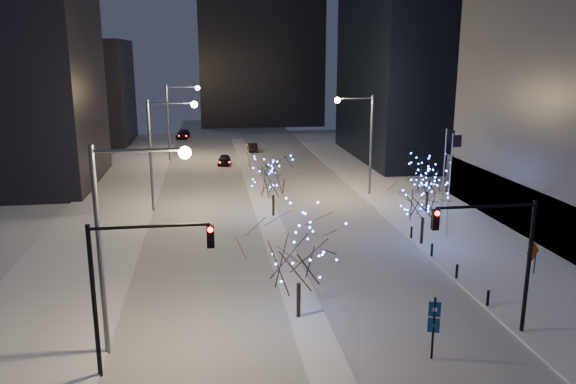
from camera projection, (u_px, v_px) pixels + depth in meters
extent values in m
plane|color=white|center=(323.00, 359.00, 26.11)|extent=(160.00, 160.00, 0.00)
cube|color=#B4B9C4|center=(256.00, 188.00, 59.75)|extent=(20.00, 130.00, 0.02)
cube|color=silver|center=(261.00, 199.00, 54.92)|extent=(2.00, 80.00, 0.15)
cube|color=silver|center=(449.00, 221.00, 47.41)|extent=(10.00, 90.00, 0.15)
cube|color=silver|center=(93.00, 237.00, 43.36)|extent=(8.00, 90.00, 0.15)
cube|color=black|center=(70.00, 93.00, 87.84)|extent=(18.00, 16.00, 16.00)
cube|color=black|center=(259.00, 17.00, 110.36)|extent=(24.00, 14.00, 42.00)
cylinder|color=#595E66|center=(100.00, 254.00, 25.44)|extent=(0.24, 0.24, 10.00)
cylinder|color=#595E66|center=(138.00, 150.00, 24.60)|extent=(4.00, 0.16, 0.16)
sphere|color=#FFCF7F|center=(185.00, 153.00, 24.92)|extent=(0.56, 0.56, 0.56)
cylinder|color=#595E66|center=(150.00, 157.00, 49.47)|extent=(0.24, 0.24, 10.00)
cylinder|color=#595E66|center=(171.00, 103.00, 48.63)|extent=(4.00, 0.16, 0.16)
sphere|color=#FFCF7F|center=(194.00, 104.00, 48.94)|extent=(0.56, 0.56, 0.56)
cylinder|color=#595E66|center=(168.00, 123.00, 73.49)|extent=(0.24, 0.24, 10.00)
cylinder|color=#595E66|center=(182.00, 87.00, 72.65)|extent=(4.00, 0.16, 0.16)
sphere|color=#FFCF7F|center=(198.00, 88.00, 72.97)|extent=(0.56, 0.56, 0.56)
cylinder|color=#595E66|center=(371.00, 146.00, 55.29)|extent=(0.24, 0.24, 10.00)
cylinder|color=#595E66|center=(355.00, 98.00, 53.92)|extent=(3.50, 0.16, 0.16)
sphere|color=#FFCF7F|center=(337.00, 100.00, 53.71)|extent=(0.56, 0.56, 0.56)
cylinder|color=black|center=(94.00, 303.00, 23.88)|extent=(0.20, 0.20, 7.00)
cylinder|color=black|center=(150.00, 227.00, 23.44)|extent=(5.00, 0.14, 0.14)
cube|color=black|center=(210.00, 236.00, 23.92)|extent=(0.32, 0.28, 1.00)
sphere|color=#FF0C05|center=(210.00, 230.00, 23.67)|extent=(0.22, 0.22, 0.22)
cylinder|color=black|center=(528.00, 269.00, 27.71)|extent=(0.20, 0.20, 7.00)
cylinder|color=black|center=(486.00, 206.00, 26.57)|extent=(5.00, 0.14, 0.14)
cube|color=black|center=(435.00, 220.00, 26.35)|extent=(0.32, 0.28, 1.00)
sphere|color=#FF0C05|center=(437.00, 213.00, 26.09)|extent=(0.22, 0.22, 0.22)
cylinder|color=silver|center=(449.00, 186.00, 42.32)|extent=(0.10, 0.10, 8.00)
cube|color=black|center=(457.00, 141.00, 41.55)|extent=(0.70, 0.03, 0.90)
cylinder|color=silver|center=(443.00, 179.00, 44.80)|extent=(0.10, 0.10, 8.00)
cube|color=black|center=(450.00, 136.00, 44.04)|extent=(0.70, 0.03, 0.90)
cylinder|color=black|center=(488.00, 298.00, 31.24)|extent=(0.16, 0.16, 0.90)
cylinder|color=black|center=(457.00, 271.00, 35.08)|extent=(0.16, 0.16, 0.90)
cylinder|color=black|center=(432.00, 250.00, 38.93)|extent=(0.16, 0.16, 0.90)
cylinder|color=black|center=(411.00, 232.00, 42.77)|extent=(0.16, 0.16, 0.90)
imported|color=black|center=(224.00, 160.00, 72.05)|extent=(1.91, 3.87, 1.27)
imported|color=black|center=(252.00, 147.00, 81.85)|extent=(1.35, 3.82, 1.26)
imported|color=black|center=(183.00, 134.00, 94.53)|extent=(2.46, 4.92, 1.37)
cylinder|color=black|center=(298.00, 300.00, 29.78)|extent=(0.22, 0.22, 1.92)
cylinder|color=black|center=(273.00, 205.00, 48.68)|extent=(0.22, 0.22, 1.82)
cylinder|color=black|center=(422.00, 231.00, 41.42)|extent=(0.22, 0.22, 2.00)
cylinder|color=black|center=(427.00, 201.00, 50.33)|extent=(0.22, 0.22, 1.70)
cylinder|color=black|center=(433.00, 329.00, 25.76)|extent=(0.11, 0.11, 3.09)
cube|color=navy|center=(435.00, 309.00, 25.53)|extent=(0.54, 0.26, 0.71)
cube|color=navy|center=(434.00, 325.00, 25.72)|extent=(0.54, 0.26, 0.71)
cylinder|color=black|center=(528.00, 264.00, 35.79)|extent=(0.07, 0.07, 1.23)
cylinder|color=black|center=(535.00, 264.00, 35.85)|extent=(0.07, 0.07, 1.23)
cube|color=#EC4F0C|center=(533.00, 252.00, 35.62)|extent=(1.18, 0.55, 1.27)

